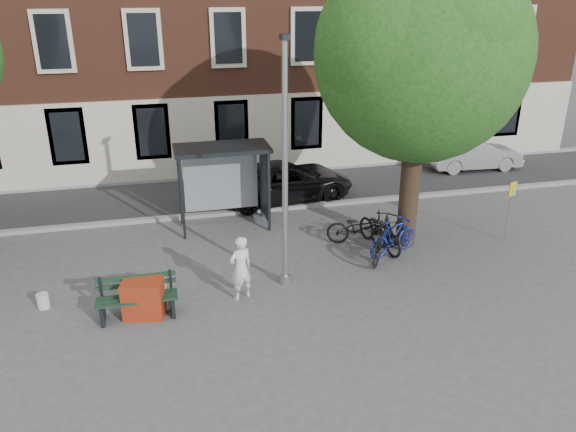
# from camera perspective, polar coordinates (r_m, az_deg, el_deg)

# --- Properties ---
(ground) EXTENTS (90.00, 90.00, 0.00)m
(ground) POSITION_cam_1_polar(r_m,az_deg,el_deg) (14.49, -0.28, -6.85)
(ground) COLOR #4C4C4F
(ground) RESTS_ON ground
(road) EXTENTS (40.00, 4.00, 0.01)m
(road) POSITION_cam_1_polar(r_m,az_deg,el_deg) (20.76, -4.77, 2.39)
(road) COLOR #28282B
(road) RESTS_ON ground
(curb_near) EXTENTS (40.00, 0.25, 0.12)m
(curb_near) POSITION_cam_1_polar(r_m,az_deg,el_deg) (18.89, -3.80, 0.54)
(curb_near) COLOR gray
(curb_near) RESTS_ON ground
(curb_far) EXTENTS (40.00, 0.25, 0.12)m
(curb_far) POSITION_cam_1_polar(r_m,az_deg,el_deg) (22.61, -5.59, 4.20)
(curb_far) COLOR gray
(curb_far) RESTS_ON ground
(lamppost) EXTENTS (0.28, 0.35, 6.11)m
(lamppost) POSITION_cam_1_polar(r_m,az_deg,el_deg) (13.35, -0.30, 3.63)
(lamppost) COLOR #9EA0A3
(lamppost) RESTS_ON ground
(tree_right) EXTENTS (5.76, 5.60, 8.20)m
(tree_right) POSITION_cam_1_polar(r_m,az_deg,el_deg) (15.41, 13.70, 16.35)
(tree_right) COLOR black
(tree_right) RESTS_ON ground
(bus_shelter) EXTENTS (2.85, 1.45, 2.62)m
(bus_shelter) POSITION_cam_1_polar(r_m,az_deg,el_deg) (17.35, -5.41, 4.99)
(bus_shelter) COLOR #1E2328
(bus_shelter) RESTS_ON ground
(painter) EXTENTS (0.70, 0.59, 1.64)m
(painter) POSITION_cam_1_polar(r_m,az_deg,el_deg) (13.51, -4.82, -5.29)
(painter) COLOR silver
(painter) RESTS_ON ground
(bench) EXTENTS (1.82, 0.61, 0.93)m
(bench) POSITION_cam_1_polar(r_m,az_deg,el_deg) (13.41, -15.06, -8.18)
(bench) COLOR #1E2328
(bench) RESTS_ON ground
(bike_a) EXTENTS (2.06, 1.33, 1.02)m
(bike_a) POSITION_cam_1_polar(r_m,az_deg,el_deg) (16.52, 7.33, -1.23)
(bike_a) COLOR black
(bike_a) RESTS_ON ground
(bike_b) EXTENTS (1.85, 1.16, 1.08)m
(bike_b) POSITION_cam_1_polar(r_m,az_deg,el_deg) (16.03, 10.66, -2.10)
(bike_b) COLOR navy
(bike_b) RESTS_ON ground
(bike_c) EXTENTS (1.14, 2.16, 1.08)m
(bike_c) POSITION_cam_1_polar(r_m,az_deg,el_deg) (16.36, 9.35, -1.48)
(bike_c) COLOR black
(bike_c) RESTS_ON ground
(bike_d) EXTENTS (1.68, 2.04, 1.25)m
(bike_d) POSITION_cam_1_polar(r_m,az_deg,el_deg) (15.72, 9.58, -2.17)
(bike_d) COLOR black
(bike_d) RESTS_ON ground
(car_dark) EXTENTS (5.09, 2.82, 1.35)m
(car_dark) POSITION_cam_1_polar(r_m,az_deg,el_deg) (19.87, -0.28, 3.59)
(car_dark) COLOR black
(car_dark) RESTS_ON ground
(car_silver) EXTENTS (3.91, 1.51, 1.27)m
(car_silver) POSITION_cam_1_polar(r_m,az_deg,el_deg) (24.47, 18.37, 5.98)
(car_silver) COLOR #94979B
(car_silver) RESTS_ON ground
(red_stand) EXTENTS (1.00, 0.77, 0.90)m
(red_stand) POSITION_cam_1_polar(r_m,az_deg,el_deg) (13.37, -14.46, -8.11)
(red_stand) COLOR maroon
(red_stand) RESTS_ON ground
(bucket_a) EXTENTS (0.34, 0.34, 0.36)m
(bucket_a) POSITION_cam_1_polar(r_m,az_deg,el_deg) (13.71, -12.26, -8.39)
(bucket_a) COLOR silver
(bucket_a) RESTS_ON ground
(bucket_b) EXTENTS (0.33, 0.33, 0.36)m
(bucket_b) POSITION_cam_1_polar(r_m,az_deg,el_deg) (14.59, -23.63, -7.90)
(bucket_b) COLOR silver
(bucket_b) RESTS_ON ground
(bucket_c) EXTENTS (0.36, 0.36, 0.36)m
(bucket_c) POSITION_cam_1_polar(r_m,az_deg,el_deg) (14.38, -12.88, -6.90)
(bucket_c) COLOR white
(bucket_c) RESTS_ON ground
(notice_sign) EXTENTS (0.31, 0.14, 1.84)m
(notice_sign) POSITION_cam_1_polar(r_m,az_deg,el_deg) (17.56, 21.71, 1.61)
(notice_sign) COLOR #9EA0A3
(notice_sign) RESTS_ON ground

